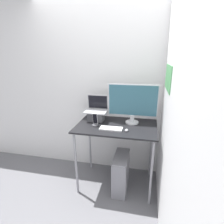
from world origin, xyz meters
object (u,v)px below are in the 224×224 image
Objects in this scene: keyboard at (111,128)px; cell_phone at (95,123)px; laptop at (96,114)px; computer_tower at (121,173)px; mouse at (127,130)px; monitor at (133,103)px.

cell_phone is (-0.22, 0.06, 0.04)m from keyboard.
laptop is 0.66× the size of computer_tower.
keyboard is 0.20m from mouse.
monitor is 1.25× the size of computer_tower.
keyboard reaches higher than computer_tower.
mouse is at bearing -97.45° from monitor.
keyboard is 1.65× the size of cell_phone.
cell_phone is at bearing 168.54° from mouse.
mouse is (-0.04, -0.28, -0.26)m from monitor.
laptop is 5.29× the size of mouse.
keyboard is (0.26, -0.25, -0.09)m from laptop.
keyboard is at bearing -43.45° from laptop.
mouse is at bearing -8.65° from keyboard.
laptop is 0.21m from cell_phone.
laptop is 0.55m from mouse.
keyboard is at bearing -13.89° from cell_phone.
cell_phone is (-0.42, 0.09, 0.03)m from mouse.
laptop is 0.53× the size of monitor.
monitor is 3.80× the size of cell_phone.
cell_phone reaches higher than computer_tower.
laptop is 2.02× the size of cell_phone.
laptop is 1.22× the size of keyboard.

